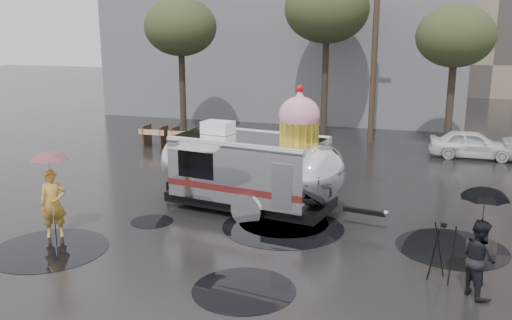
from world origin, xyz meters
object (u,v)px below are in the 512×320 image
(airstream_trailer, at_px, (252,166))
(tripod, at_px, (442,248))
(person_right, at_px, (479,258))
(person_left, at_px, (53,204))

(airstream_trailer, xyz_separation_m, tripod, (5.38, -3.28, -0.62))
(airstream_trailer, xyz_separation_m, person_right, (6.07, -3.76, -0.57))
(airstream_trailer, relative_size, person_right, 4.44)
(tripod, bearing_deg, airstream_trailer, 167.90)
(airstream_trailer, height_order, person_right, airstream_trailer)
(person_left, bearing_deg, tripod, -31.80)
(person_right, bearing_deg, airstream_trailer, 24.25)
(airstream_trailer, bearing_deg, person_left, -130.58)
(tripod, bearing_deg, person_right, -14.94)
(airstream_trailer, distance_m, person_left, 5.65)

